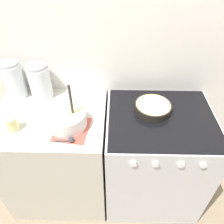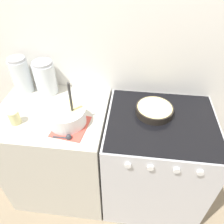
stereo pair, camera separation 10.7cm
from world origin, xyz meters
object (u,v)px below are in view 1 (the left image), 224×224
object	(u,v)px
storage_jar_middle	(40,83)
tin_can	(12,124)
baking_pan	(153,107)
mixing_bowl	(67,118)
storage_jar_left	(15,82)
stove	(153,158)

from	to	relation	value
storage_jar_middle	tin_can	xyz separation A→B (m)	(-0.09, -0.36, -0.06)
storage_jar_middle	tin_can	world-z (taller)	storage_jar_middle
storage_jar_middle	baking_pan	bearing A→B (deg)	-10.79
baking_pan	storage_jar_middle	bearing A→B (deg)	169.21
mixing_bowl	storage_jar_left	xyz separation A→B (m)	(-0.43, 0.32, 0.05)
storage_jar_middle	stove	bearing A→B (deg)	-14.39
stove	baking_pan	distance (m)	0.49
stove	baking_pan	size ratio (longest dim) A/B	3.57
stove	mixing_bowl	bearing A→B (deg)	-170.97
stove	mixing_bowl	size ratio (longest dim) A/B	2.91
baking_pan	tin_can	size ratio (longest dim) A/B	2.76
stove	storage_jar_middle	xyz separation A→B (m)	(-0.87, 0.22, 0.57)
tin_can	storage_jar_middle	bearing A→B (deg)	75.81
stove	mixing_bowl	distance (m)	0.82
stove	mixing_bowl	xyz separation A→B (m)	(-0.62, -0.10, 0.52)
stove	baking_pan	xyz separation A→B (m)	(-0.06, 0.07, 0.49)
mixing_bowl	storage_jar_left	distance (m)	0.54
stove	storage_jar_left	world-z (taller)	storage_jar_left
storage_jar_left	stove	bearing A→B (deg)	-11.92
storage_jar_middle	storage_jar_left	bearing A→B (deg)	-180.00
tin_can	baking_pan	bearing A→B (deg)	12.98
stove	tin_can	world-z (taller)	tin_can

